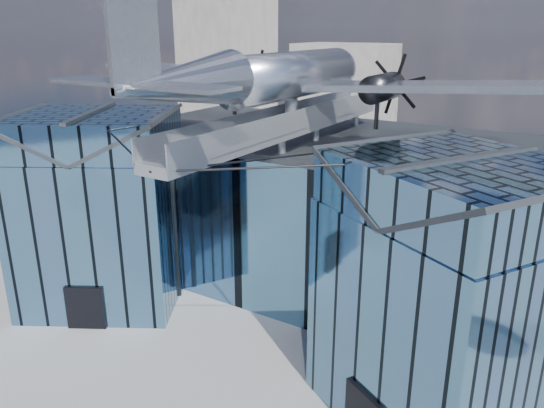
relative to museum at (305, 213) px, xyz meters
The scene contains 4 objects.
ground_plane 8.03m from the museum, 90.00° to the right, with size 120.00×120.00×0.00m, color gray.
museum is the anchor object (origin of this frame).
bg_towers 44.92m from the museum, 88.14° to the left, with size 77.00×24.50×26.00m.
tree_side_w 25.93m from the museum, behind, with size 4.47×4.47×6.02m.
Camera 1 is at (14.70, -21.47, 16.54)m, focal length 35.00 mm.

